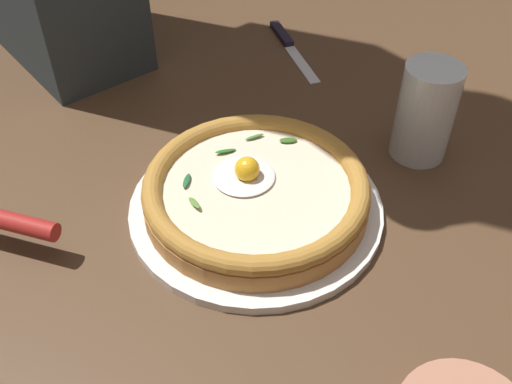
# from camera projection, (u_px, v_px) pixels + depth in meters

# --- Properties ---
(ground_plane) EXTENTS (2.40, 2.40, 0.03)m
(ground_plane) POSITION_uv_depth(u_px,v_px,m) (282.00, 226.00, 0.73)
(ground_plane) COLOR #513823
(ground_plane) RESTS_ON ground
(pizza_plate) EXTENTS (0.31, 0.31, 0.01)m
(pizza_plate) POSITION_uv_depth(u_px,v_px,m) (256.00, 207.00, 0.72)
(pizza_plate) COLOR white
(pizza_plate) RESTS_ON ground
(pizza) EXTENTS (0.27, 0.27, 0.06)m
(pizza) POSITION_uv_depth(u_px,v_px,m) (256.00, 191.00, 0.70)
(pizza) COLOR #BC7C3B
(pizza) RESTS_ON pizza_plate
(table_knife) EXTENTS (0.19, 0.10, 0.01)m
(table_knife) POSITION_uv_depth(u_px,v_px,m) (287.00, 42.00, 1.02)
(table_knife) COLOR silver
(table_knife) RESTS_ON ground
(drinking_glass) EXTENTS (0.08, 0.08, 0.13)m
(drinking_glass) POSITION_uv_depth(u_px,v_px,m) (424.00, 118.00, 0.77)
(drinking_glass) COLOR silver
(drinking_glass) RESTS_ON ground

